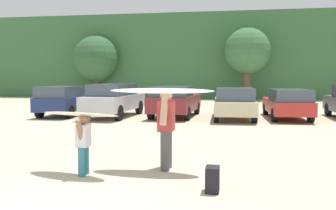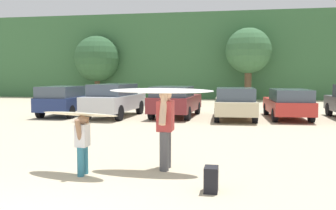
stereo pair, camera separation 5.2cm
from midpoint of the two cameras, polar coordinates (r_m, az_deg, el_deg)
name	(u,v)px [view 2 (the right image)]	position (r m, az deg, el deg)	size (l,w,h in m)	color
hillside_ridge	(209,59)	(38.39, 6.22, 6.98)	(108.00, 12.00, 7.40)	#38663D
tree_ridge_back	(97,59)	(33.83, -10.66, 6.86)	(3.98, 3.98, 5.47)	brown
tree_right	(248,51)	(31.01, 12.12, 7.96)	(3.64, 3.64, 5.81)	brown
parked_car_navy	(65,100)	(19.66, -15.22, 0.74)	(1.81, 3.96, 1.51)	navy
parked_car_silver	(115,99)	(18.67, -8.01, 0.88)	(1.98, 4.71, 1.62)	silver
parked_car_maroon	(175,101)	(18.40, 1.17, 0.62)	(2.10, 4.45, 1.52)	maroon
parked_car_champagne	(235,103)	(17.72, 10.17, 0.29)	(1.98, 4.42, 1.48)	beige
parked_car_red	(288,103)	(18.47, 17.78, 0.27)	(1.94, 4.55, 1.41)	#B72D28
person_adult	(165,124)	(8.20, -0.21, -2.87)	(0.33, 0.86, 1.77)	#4C4C51
person_child	(82,141)	(7.95, -12.63, -5.38)	(0.23, 0.60, 1.25)	teal
surfboard_white	(160,91)	(8.06, -0.98, 2.18)	(2.32, 0.74, 0.14)	white
surfboard_cream	(79,114)	(8.03, -13.11, -1.35)	(1.89, 0.91, 0.16)	beige
backpack_dropped	(211,179)	(6.81, 6.76, -11.10)	(0.24, 0.34, 0.45)	black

